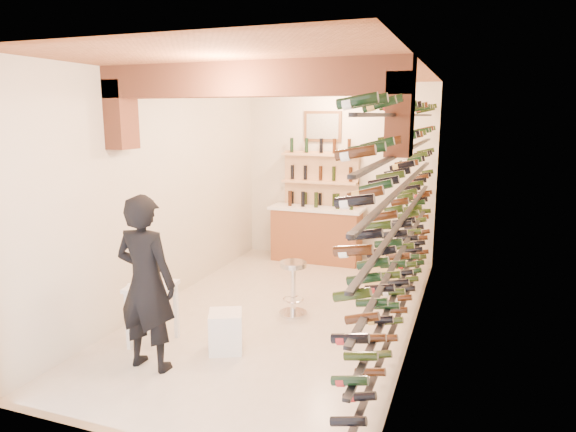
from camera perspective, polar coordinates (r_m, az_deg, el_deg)
The scene contains 11 objects.
ground at distance 7.04m, azimuth -0.85°, elevation -10.89°, with size 6.00×6.00×0.00m, color beige.
room_shell at distance 6.30m, azimuth -1.76°, elevation 7.58°, with size 3.52×6.02×3.21m.
wine_rack at distance 6.24m, azimuth 12.35°, elevation 0.80°, with size 0.32×5.70×2.56m.
back_counter at distance 9.37m, azimuth 3.20°, elevation -1.86°, with size 1.70×0.62×1.29m.
back_shelving at distance 9.48m, azimuth 3.67°, elevation 2.19°, with size 1.40×0.31×2.73m.
tasting_table at distance 6.19m, azimuth -14.99°, elevation -8.54°, with size 0.56×0.56×0.88m.
white_stool at distance 5.99m, azimuth -6.98°, elevation -12.69°, with size 0.37×0.37×0.46m, color white.
person at distance 5.53m, azimuth -15.60°, elevation -7.24°, with size 0.68×0.45×1.87m, color black.
chrome_barstool at distance 6.89m, azimuth 0.58°, elevation -7.63°, with size 0.38×0.38×0.73m.
crate_lower at distance 8.24m, azimuth 10.66°, elevation -6.53°, with size 0.55×0.39×0.33m, color tan.
crate_upper at distance 8.16m, azimuth 10.73°, elevation -4.62°, with size 0.41×0.28×0.24m, color tan.
Camera 1 is at (2.33, -6.09, 2.65)m, focal length 31.80 mm.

